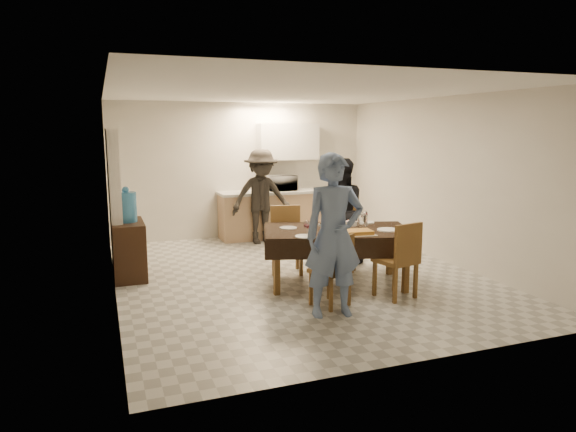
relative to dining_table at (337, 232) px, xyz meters
name	(u,v)px	position (x,y,z in m)	size (l,w,h in m)	color
floor	(297,275)	(-0.37, 0.58, -0.73)	(5.00, 6.00, 0.02)	beige
ceiling	(297,92)	(-0.37, 0.58, 1.87)	(5.00, 6.00, 0.02)	white
wall_back	(242,170)	(-0.37, 3.58, 0.57)	(5.00, 0.02, 2.60)	silver
wall_front	(421,222)	(-0.37, -2.42, 0.57)	(5.00, 0.02, 2.60)	silver
wall_left	(110,194)	(-2.87, 0.58, 0.57)	(0.02, 6.00, 2.60)	silver
wall_right	(445,180)	(2.13, 0.58, 0.57)	(0.02, 6.00, 2.60)	silver
stub_partition	(115,201)	(-2.79, 1.78, 0.32)	(0.15, 1.40, 2.10)	silver
kitchen_base_cabinet	(276,215)	(0.23, 3.26, -0.30)	(2.20, 0.60, 0.86)	#A17E60
kitchen_worktop	(276,192)	(0.23, 3.26, 0.16)	(2.24, 0.64, 0.05)	#B9B9B4
upper_cabinet	(288,142)	(0.53, 3.40, 1.12)	(1.20, 0.34, 0.70)	silver
dining_table	(337,232)	(0.00, 0.00, 0.00)	(2.20, 1.67, 0.76)	black
chair_near_left	(333,264)	(-0.45, -0.83, -0.19)	(0.52, 0.54, 0.48)	brown
chair_near_right	(400,253)	(0.45, -0.84, -0.13)	(0.53, 0.54, 0.53)	brown
chair_far_left	(289,234)	(-0.45, 0.66, -0.13)	(0.53, 0.53, 0.53)	brown
chair_far_right	(345,231)	(0.45, 0.66, -0.14)	(0.57, 0.59, 0.52)	brown
console	(129,250)	(-2.65, 1.32, -0.32)	(0.44, 0.87, 0.81)	#311C10
water_jug	(126,207)	(-2.65, 1.32, 0.29)	(0.28, 0.28, 0.42)	#4092D3
wine_bottle	(333,218)	(-0.05, 0.05, 0.18)	(0.07, 0.07, 0.29)	black
water_pitcher	(362,222)	(0.35, -0.05, 0.13)	(0.12, 0.12, 0.19)	white
savoury_tart	(357,232)	(0.10, -0.38, 0.06)	(0.43, 0.32, 0.05)	gold
salad_bowl	(351,223)	(0.30, 0.18, 0.07)	(0.16, 0.16, 0.06)	white
mushroom_dish	(326,225)	(-0.05, 0.28, 0.05)	(0.19, 0.19, 0.03)	white
wine_glass_a	(307,228)	(-0.55, -0.25, 0.13)	(0.09, 0.09, 0.20)	white
wine_glass_b	(365,217)	(0.55, 0.25, 0.13)	(0.08, 0.08, 0.19)	white
wine_glass_c	(315,220)	(-0.20, 0.30, 0.12)	(0.08, 0.08, 0.17)	white
plate_near_left	(305,236)	(-0.60, -0.30, 0.04)	(0.25, 0.25, 0.01)	white
plate_near_right	(388,230)	(0.60, -0.30, 0.04)	(0.29, 0.29, 0.02)	white
plate_far_left	(288,228)	(-0.60, 0.30, 0.04)	(0.23, 0.23, 0.01)	white
plate_far_right	(366,222)	(0.60, 0.30, 0.04)	(0.24, 0.24, 0.01)	white
microwave	(282,183)	(0.35, 3.26, 0.33)	(0.53, 0.36, 0.30)	silver
person_near	(334,236)	(-0.55, -1.05, 0.20)	(0.67, 0.44, 1.85)	#6179A8
person_far	(340,211)	(0.55, 1.05, 0.10)	(0.80, 0.63, 1.65)	black
person_kitchen	(261,197)	(-0.20, 2.81, 0.14)	(1.12, 0.65, 1.74)	black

